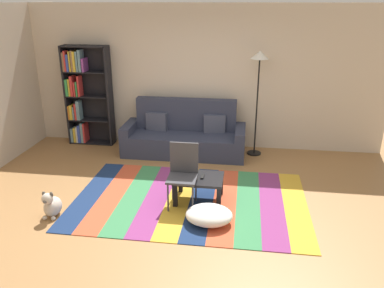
{
  "coord_description": "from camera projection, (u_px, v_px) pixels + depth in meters",
  "views": [
    {
      "loc": [
        0.8,
        -4.72,
        2.75
      ],
      "look_at": [
        0.03,
        0.79,
        0.65
      ],
      "focal_mm": 36.03,
      "sensor_mm": 36.0,
      "label": 1
    }
  ],
  "objects": [
    {
      "name": "ground_plane",
      "position": [
        182.0,
        206.0,
        5.45
      ],
      "size": [
        14.0,
        14.0,
        0.0
      ],
      "primitive_type": "plane",
      "color": "#9E7042"
    },
    {
      "name": "folding_chair",
      "position": [
        183.0,
        169.0,
        5.34
      ],
      "size": [
        0.4,
        0.4,
        0.9
      ],
      "rotation": [
        0.0,
        0.0,
        -0.69
      ],
      "color": "#38383D",
      "rests_on": "ground_plane"
    },
    {
      "name": "couch",
      "position": [
        185.0,
        136.0,
        7.25
      ],
      "size": [
        2.26,
        0.8,
        1.0
      ],
      "color": "#2D3347",
      "rests_on": "ground_plane"
    },
    {
      "name": "tv_remote",
      "position": [
        203.0,
        176.0,
        5.49
      ],
      "size": [
        0.05,
        0.15,
        0.02
      ],
      "primitive_type": "cube",
      "rotation": [
        0.0,
        0.0,
        -0.04
      ],
      "color": "black",
      "rests_on": "coffee_table"
    },
    {
      "name": "dog",
      "position": [
        52.0,
        205.0,
        5.16
      ],
      "size": [
        0.22,
        0.35,
        0.4
      ],
      "color": "beige",
      "rests_on": "ground_plane"
    },
    {
      "name": "rug",
      "position": [
        190.0,
        200.0,
        5.62
      ],
      "size": [
        3.35,
        2.18,
        0.01
      ],
      "color": "navy",
      "rests_on": "ground_plane"
    },
    {
      "name": "bookshelf",
      "position": [
        83.0,
        96.0,
        7.55
      ],
      "size": [
        0.9,
        0.28,
        1.94
      ],
      "color": "black",
      "rests_on": "ground_plane"
    },
    {
      "name": "standing_lamp",
      "position": [
        259.0,
        69.0,
        6.75
      ],
      "size": [
        0.32,
        0.32,
        1.92
      ],
      "color": "black",
      "rests_on": "ground_plane"
    },
    {
      "name": "back_wall",
      "position": [
        204.0,
        78.0,
        7.34
      ],
      "size": [
        6.8,
        0.1,
        2.7
      ],
      "primitive_type": "cube",
      "color": "beige",
      "rests_on": "ground_plane"
    },
    {
      "name": "coffee_table",
      "position": [
        199.0,
        181.0,
        5.51
      ],
      "size": [
        0.69,
        0.53,
        0.36
      ],
      "color": "black",
      "rests_on": "rug"
    },
    {
      "name": "pouf",
      "position": [
        209.0,
        215.0,
        5.0
      ],
      "size": [
        0.61,
        0.51,
        0.22
      ],
      "primitive_type": "ellipsoid",
      "color": "white",
      "rests_on": "rug"
    }
  ]
}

